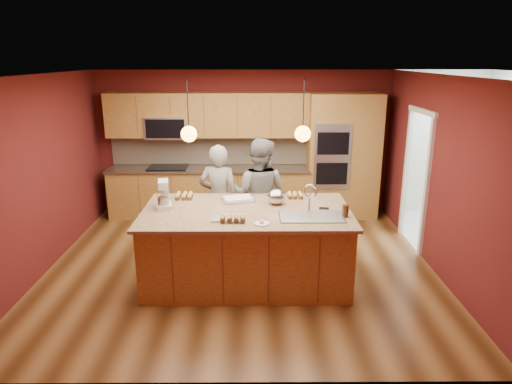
{
  "coord_description": "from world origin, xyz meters",
  "views": [
    {
      "loc": [
        0.18,
        -6.08,
        2.92
      ],
      "look_at": [
        0.22,
        -0.1,
        1.15
      ],
      "focal_mm": 32.0,
      "sensor_mm": 36.0,
      "label": 1
    }
  ],
  "objects_px": {
    "person_left": "(219,199)",
    "person_right": "(259,196)",
    "stand_mixer": "(164,196)",
    "island": "(248,245)",
    "mixing_bowl": "(277,197)"
  },
  "relations": [
    {
      "from": "person_left",
      "to": "person_right",
      "type": "height_order",
      "value": "person_right"
    },
    {
      "from": "stand_mixer",
      "to": "island",
      "type": "bearing_deg",
      "value": -16.55
    },
    {
      "from": "stand_mixer",
      "to": "mixing_bowl",
      "type": "height_order",
      "value": "stand_mixer"
    },
    {
      "from": "person_left",
      "to": "island",
      "type": "bearing_deg",
      "value": 124.13
    },
    {
      "from": "stand_mixer",
      "to": "person_right",
      "type": "bearing_deg",
      "value": 24.48
    },
    {
      "from": "person_left",
      "to": "stand_mixer",
      "type": "height_order",
      "value": "person_left"
    },
    {
      "from": "island",
      "to": "stand_mixer",
      "type": "distance_m",
      "value": 1.29
    },
    {
      "from": "stand_mixer",
      "to": "person_left",
      "type": "bearing_deg",
      "value": 43.19
    },
    {
      "from": "person_right",
      "to": "mixing_bowl",
      "type": "bearing_deg",
      "value": 123.3
    },
    {
      "from": "person_left",
      "to": "stand_mixer",
      "type": "bearing_deg",
      "value": 64.29
    },
    {
      "from": "island",
      "to": "person_left",
      "type": "bearing_deg",
      "value": 113.88
    },
    {
      "from": "person_left",
      "to": "person_right",
      "type": "bearing_deg",
      "value": -169.76
    },
    {
      "from": "person_right",
      "to": "stand_mixer",
      "type": "height_order",
      "value": "person_right"
    },
    {
      "from": "person_left",
      "to": "mixing_bowl",
      "type": "xyz_separation_m",
      "value": [
        0.84,
        -0.76,
        0.26
      ]
    },
    {
      "from": "island",
      "to": "mixing_bowl",
      "type": "height_order",
      "value": "island"
    }
  ]
}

